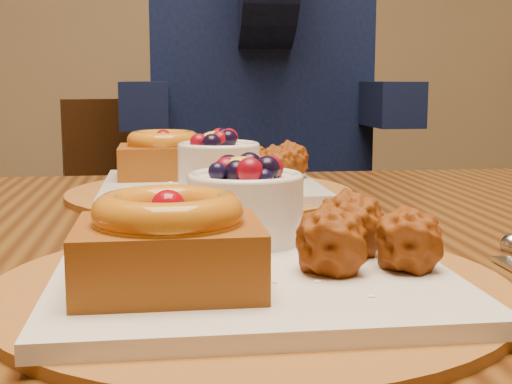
% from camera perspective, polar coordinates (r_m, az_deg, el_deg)
% --- Properties ---
extents(dining_table, '(1.60, 0.90, 0.76)m').
position_cam_1_polar(dining_table, '(0.76, -2.49, -8.76)').
color(dining_table, '#351A09').
rests_on(dining_table, ground).
extents(place_setting_near, '(0.38, 0.38, 0.09)m').
position_cam_1_polar(place_setting_near, '(0.53, -0.88, -4.86)').
color(place_setting_near, brown).
rests_on(place_setting_near, dining_table).
extents(place_setting_far, '(0.38, 0.38, 0.09)m').
position_cam_1_polar(place_setting_far, '(0.95, -3.91, 1.38)').
color(place_setting_far, brown).
rests_on(place_setting_far, dining_table).
extents(chair_far, '(0.51, 0.51, 0.86)m').
position_cam_1_polar(chair_far, '(1.72, -7.36, -5.59)').
color(chair_far, black).
rests_on(chair_far, ground).
extents(diner, '(0.57, 0.54, 0.94)m').
position_cam_1_polar(diner, '(1.59, 0.10, 12.29)').
color(diner, black).
rests_on(diner, ground).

